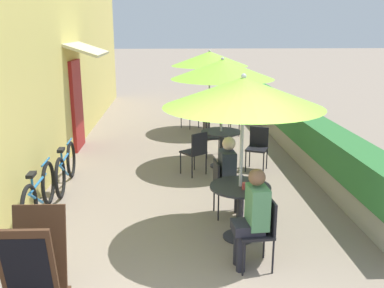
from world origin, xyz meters
name	(u,v)px	position (x,y,z in m)	size (l,w,h in m)	color
cafe_facade_wall	(73,59)	(-2.54, 7.12, 2.09)	(0.98, 14.51, 4.20)	#E0CC6B
planter_hedge	(283,119)	(2.75, 7.16, 0.54)	(0.60, 13.51, 1.01)	gray
patio_table_near	(240,199)	(0.73, 1.73, 0.57)	(0.82, 0.82, 0.76)	#28282D
patio_umbrella_near	(243,92)	(0.73, 1.73, 2.02)	(2.07, 2.07, 2.26)	#B7B7BC
cafe_chair_near_left	(223,184)	(0.59, 2.48, 0.52)	(0.43, 0.43, 0.87)	black
seated_patron_near_left	(231,173)	(0.71, 2.49, 0.69)	(0.42, 0.36, 1.25)	#23232D
cafe_chair_near_right	(261,227)	(0.86, 0.99, 0.52)	(0.43, 0.43, 0.87)	black
seated_patron_near_right	(252,214)	(0.75, 0.98, 0.69)	(0.42, 0.36, 1.25)	#23232D
coffee_cup_near	(245,186)	(0.77, 1.61, 0.80)	(0.07, 0.07, 0.09)	#B73D3D
patio_table_mid	(221,140)	(0.85, 4.90, 0.57)	(0.82, 0.82, 0.76)	#28282D
patio_umbrella_mid	(222,69)	(0.85, 4.90, 2.02)	(2.07, 2.07, 2.26)	#B7B7BC
cafe_chair_mid_left	(258,145)	(1.58, 4.67, 0.52)	(0.53, 0.53, 0.87)	black
cafe_chair_mid_right	(210,134)	(0.69, 5.64, 0.52)	(0.44, 0.44, 0.87)	black
cafe_chair_mid_back	(196,150)	(0.30, 4.39, 0.52)	(0.56, 0.56, 0.87)	black
patio_table_far	(209,112)	(0.89, 8.01, 0.57)	(0.82, 0.82, 0.76)	#28282D
patio_umbrella_far	(210,59)	(0.89, 8.01, 2.02)	(2.07, 2.07, 2.26)	#B7B7BC
cafe_chair_far_left	(188,111)	(0.33, 8.52, 0.52)	(0.56, 0.56, 0.87)	black
cafe_chair_far_right	(232,117)	(1.45, 7.51, 0.52)	(0.56, 0.56, 0.87)	black
coffee_cup_far	(211,104)	(0.93, 7.95, 0.80)	(0.07, 0.07, 0.09)	teal
bicycle_leaning	(39,194)	(-2.20, 2.57, 0.37)	(0.10, 1.78, 0.81)	black
bicycle_second	(66,167)	(-2.10, 3.88, 0.37)	(0.14, 1.77, 0.80)	black
menu_board	(34,260)	(-1.63, 0.42, 0.48)	(0.59, 0.64, 0.98)	#422819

